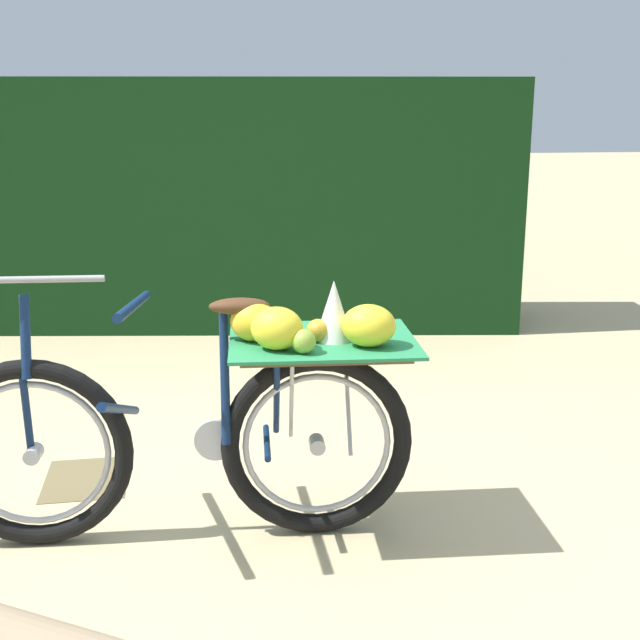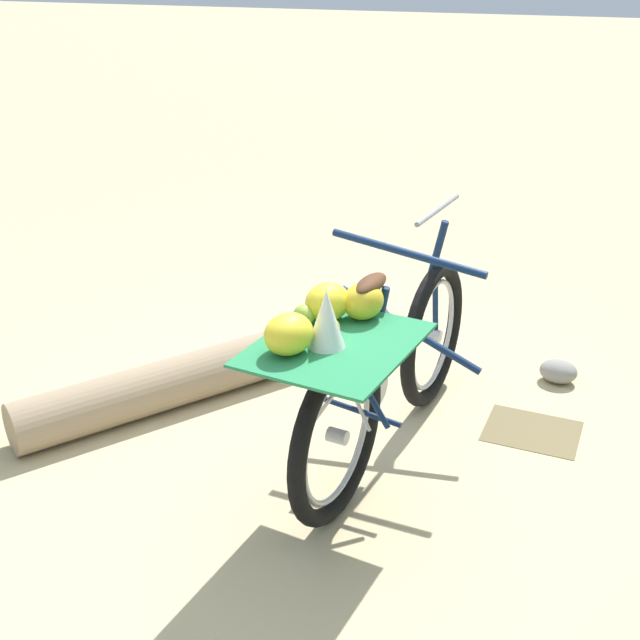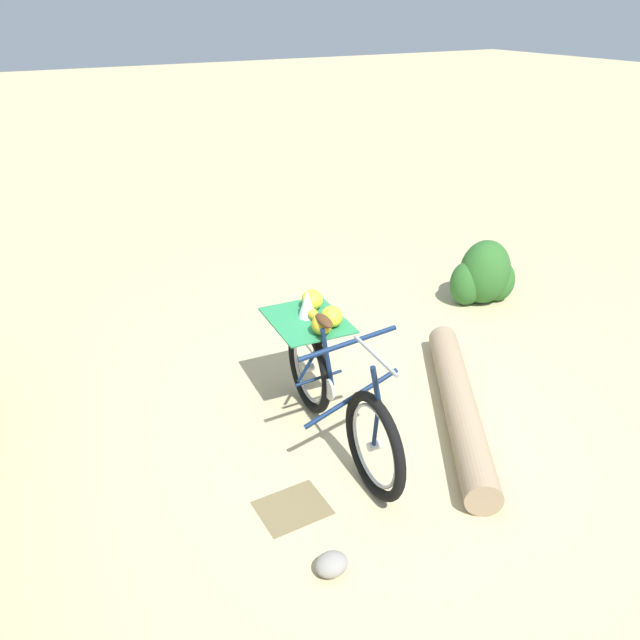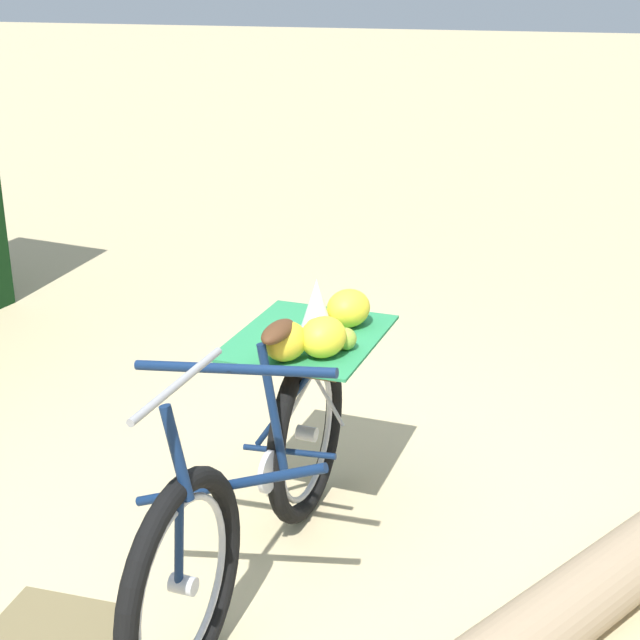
% 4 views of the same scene
% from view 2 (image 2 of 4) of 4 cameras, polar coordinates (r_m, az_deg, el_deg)
% --- Properties ---
extents(ground_plane, '(60.00, 60.00, 0.00)m').
position_cam_2_polar(ground_plane, '(3.71, 3.94, -10.11)').
color(ground_plane, '#C6B284').
extents(bicycle, '(0.71, 1.79, 1.03)m').
position_cam_2_polar(bicycle, '(3.48, 4.11, -3.21)').
color(bicycle, black).
rests_on(bicycle, ground_plane).
extents(fallen_log, '(1.35, 1.93, 0.25)m').
position_cam_2_polar(fallen_log, '(4.25, -7.14, -3.42)').
color(fallen_log, '#9E8466').
rests_on(fallen_log, ground_plane).
extents(path_stone, '(0.20, 0.16, 0.12)m').
position_cam_2_polar(path_stone, '(4.52, 16.40, -3.47)').
color(path_stone, gray).
rests_on(path_stone, ground_plane).
extents(leaf_litter_patch, '(0.44, 0.36, 0.01)m').
position_cam_2_polar(leaf_litter_patch, '(4.06, 14.67, -7.53)').
color(leaf_litter_patch, olive).
rests_on(leaf_litter_patch, ground_plane).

